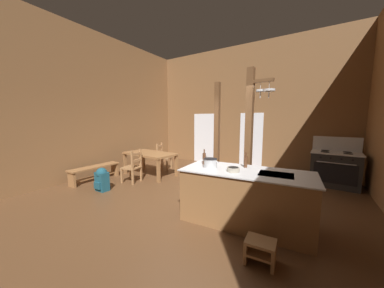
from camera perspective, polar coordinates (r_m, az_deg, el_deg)
name	(u,v)px	position (r m, az deg, el deg)	size (l,w,h in m)	color
ground_plane	(188,202)	(4.62, -1.16, -16.49)	(7.95, 8.29, 0.10)	brown
wall_back	(243,107)	(7.73, 14.70, 10.28)	(7.95, 0.14, 4.52)	brown
wall_left	(90,105)	(6.95, -27.70, 10.10)	(0.14, 8.29, 4.52)	brown
glazed_door_back_left	(204,138)	(8.31, 3.63, 1.72)	(1.00, 0.01, 2.05)	white
glazed_panel_back_right	(251,141)	(7.58, 16.82, 0.93)	(0.84, 0.01, 2.05)	white
kitchen_island	(245,197)	(3.63, 15.25, -14.69)	(2.23, 1.13, 0.93)	olive
stove_range	(335,168)	(6.63, 36.23, -5.76)	(1.18, 0.88, 1.32)	#272727
support_post_with_pot_rack	(250,132)	(4.36, 16.61, 3.36)	(0.57, 0.24, 2.87)	brown
support_post_center	(217,132)	(5.83, 7.29, 3.47)	(0.14, 0.14, 2.87)	brown
step_stool	(260,250)	(2.91, 19.31, -27.09)	(0.38, 0.30, 0.30)	#9E7044
dining_table	(150,155)	(6.47, -12.22, -3.28)	(1.76, 1.02, 0.74)	olive
ladderback_chair_near_window	(133,167)	(5.90, -16.92, -6.42)	(0.51, 0.51, 0.95)	#9E7044
ladderback_chair_by_post	(163,157)	(7.23, -8.43, -3.73)	(0.54, 0.54, 0.95)	#9E7044
bench_along_left_wall	(95,171)	(6.49, -26.46, -6.96)	(0.36, 1.45, 0.44)	olive
backpack	(102,179)	(5.52, -24.85, -9.17)	(0.32, 0.31, 0.60)	#194756
stockpot_on_counter	(210,163)	(3.57, 5.37, -5.58)	(0.32, 0.25, 0.17)	silver
mixing_bowl_on_counter	(233,169)	(3.37, 11.99, -7.29)	(0.21, 0.21, 0.08)	#B2A893
bottle_tall_on_counter	(246,161)	(3.70, 15.40, -4.92)	(0.06, 0.06, 0.28)	#56331E
bottle_short_on_counter	(204,158)	(3.82, 3.58, -4.19)	(0.06, 0.06, 0.30)	#56331E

